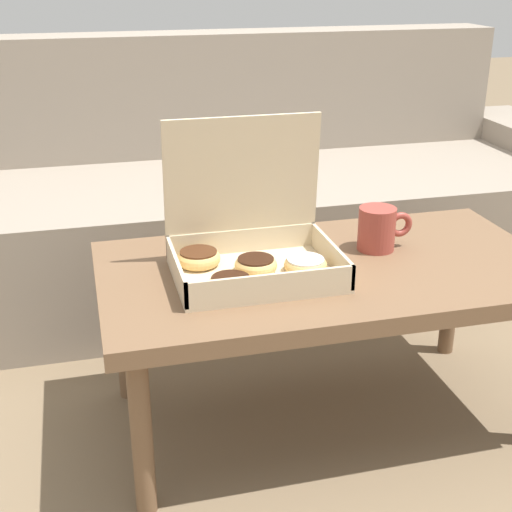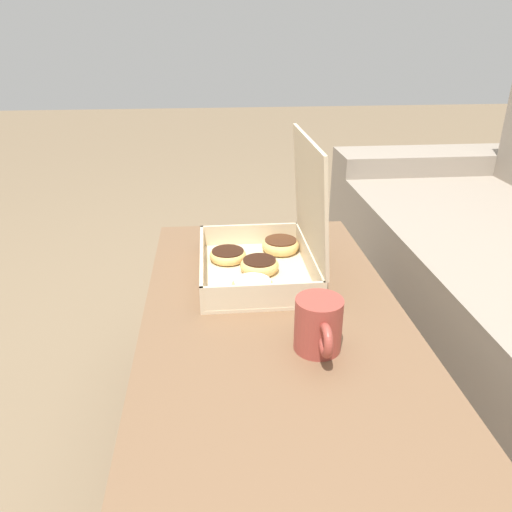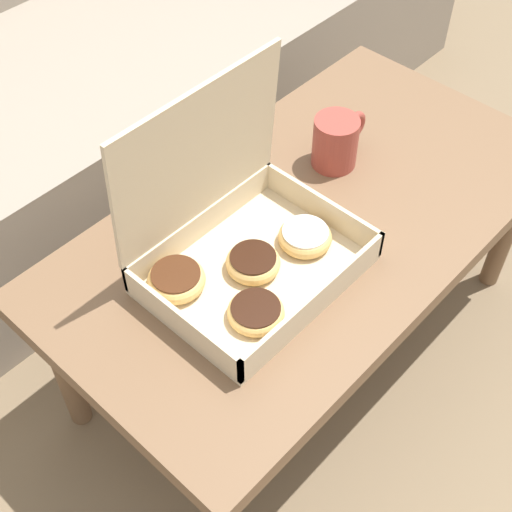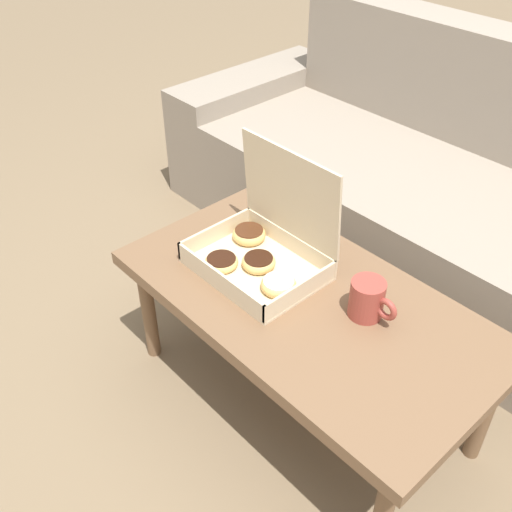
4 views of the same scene
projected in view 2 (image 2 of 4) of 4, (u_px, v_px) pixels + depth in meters
name	position (u px, v px, depth m)	size (l,w,h in m)	color
ground_plane	(302.00, 452.00, 1.26)	(12.00, 12.00, 0.00)	#756047
coffee_table	(274.00, 327.00, 1.09)	(1.04, 0.56, 0.42)	brown
pastry_box	(267.00, 250.00, 1.22)	(0.36, 0.27, 0.33)	beige
coffee_mug	(319.00, 325.00, 0.92)	(0.14, 0.09, 0.11)	#993D33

